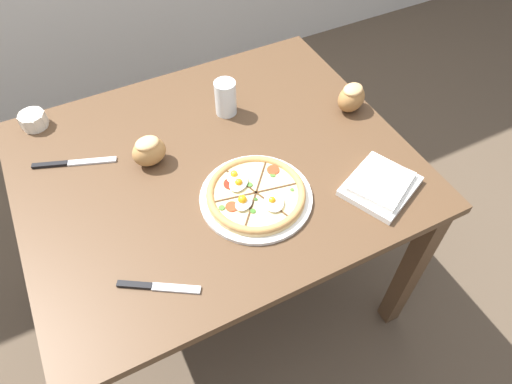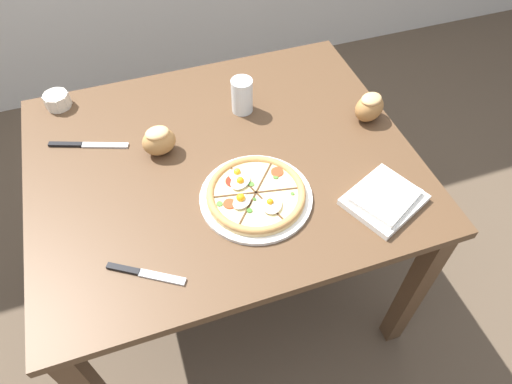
{
  "view_description": "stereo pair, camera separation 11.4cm",
  "coord_description": "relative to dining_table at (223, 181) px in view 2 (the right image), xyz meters",
  "views": [
    {
      "loc": [
        -0.32,
        -0.9,
        1.77
      ],
      "look_at": [
        0.05,
        -0.18,
        0.79
      ],
      "focal_mm": 32.0,
      "sensor_mm": 36.0,
      "label": 1
    },
    {
      "loc": [
        -0.21,
        -0.95,
        1.77
      ],
      "look_at": [
        0.05,
        -0.18,
        0.79
      ],
      "focal_mm": 32.0,
      "sensor_mm": 36.0,
      "label": 2
    }
  ],
  "objects": [
    {
      "name": "ground_plane",
      "position": [
        0.0,
        0.0,
        -0.65
      ],
      "size": [
        12.0,
        12.0,
        0.0
      ],
      "primitive_type": "plane",
      "color": "brown"
    },
    {
      "name": "napkin_folded",
      "position": [
        0.39,
        -0.31,
        0.12
      ],
      "size": [
        0.25,
        0.24,
        0.04
      ],
      "rotation": [
        0.0,
        0.0,
        0.43
      ],
      "color": "silver",
      "rests_on": "dining_table"
    },
    {
      "name": "water_glass",
      "position": [
        0.13,
        0.2,
        0.16
      ],
      "size": [
        0.07,
        0.07,
        0.12
      ],
      "color": "white",
      "rests_on": "dining_table"
    },
    {
      "name": "ramekin_bowl",
      "position": [
        -0.46,
        0.41,
        0.13
      ],
      "size": [
        0.09,
        0.09,
        0.05
      ],
      "color": "silver",
      "rests_on": "dining_table"
    },
    {
      "name": "dining_table",
      "position": [
        0.0,
        0.0,
        0.0
      ],
      "size": [
        1.16,
        0.97,
        0.76
      ],
      "color": "#513823",
      "rests_on": "ground_plane"
    },
    {
      "name": "knife_spare",
      "position": [
        -0.38,
        0.19,
        0.11
      ],
      "size": [
        0.24,
        0.1,
        0.01
      ],
      "rotation": [
        0.0,
        0.0,
        -0.35
      ],
      "color": "silver",
      "rests_on": "dining_table"
    },
    {
      "name": "bread_piece_near",
      "position": [
        -0.17,
        0.09,
        0.15
      ],
      "size": [
        0.11,
        0.09,
        0.09
      ],
      "rotation": [
        0.0,
        0.0,
        0.1
      ],
      "color": "#B27F47",
      "rests_on": "dining_table"
    },
    {
      "name": "bread_piece_mid",
      "position": [
        0.51,
        0.02,
        0.15
      ],
      "size": [
        0.12,
        0.11,
        0.09
      ],
      "rotation": [
        0.0,
        0.0,
        0.34
      ],
      "color": "#A3703D",
      "rests_on": "dining_table"
    },
    {
      "name": "knife_main",
      "position": [
        -0.29,
        -0.32,
        0.11
      ],
      "size": [
        0.19,
        0.12,
        0.01
      ],
      "rotation": [
        0.0,
        0.0,
        -0.55
      ],
      "color": "silver",
      "rests_on": "dining_table"
    },
    {
      "name": "pizza",
      "position": [
        0.05,
        -0.18,
        0.12
      ],
      "size": [
        0.32,
        0.32,
        0.05
      ],
      "color": "white",
      "rests_on": "dining_table"
    }
  ]
}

